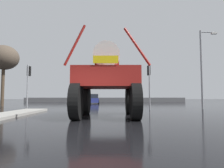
{
  "coord_description": "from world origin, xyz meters",
  "views": [
    {
      "loc": [
        0.98,
        -6.7,
        1.12
      ],
      "look_at": [
        1.12,
        5.39,
        1.92
      ],
      "focal_mm": 30.54,
      "sensor_mm": 36.0,
      "label": 1
    }
  ],
  "objects": [
    {
      "name": "roadside_barrier",
      "position": [
        0.0,
        32.33,
        0.45
      ],
      "size": [
        32.93,
        0.24,
        0.9
      ],
      "primitive_type": "cube",
      "color": "#59595B",
      "rests_on": "ground"
    },
    {
      "name": "traffic_signal_near_left",
      "position": [
        -6.08,
        9.84,
        2.82
      ],
      "size": [
        0.24,
        0.54,
        3.86
      ],
      "color": "gray",
      "rests_on": "ground"
    },
    {
      "name": "median_island",
      "position": [
        -4.91,
        3.75,
        0.07
      ],
      "size": [
        1.71,
        10.16,
        0.15
      ],
      "primitive_type": "cube",
      "color": "#9E9B93",
      "rests_on": "ground"
    },
    {
      "name": "bare_tree_left",
      "position": [
        -11.56,
        15.69,
        5.67
      ],
      "size": [
        3.39,
        3.39,
        7.18
      ],
      "color": "#473828",
      "rests_on": "ground"
    },
    {
      "name": "sedan_ahead",
      "position": [
        -1.67,
        23.87,
        0.71
      ],
      "size": [
        2.11,
        4.21,
        1.52
      ],
      "rotation": [
        0.0,
        0.0,
        1.64
      ],
      "color": "navy",
      "rests_on": "ground"
    },
    {
      "name": "streetlight_near_right",
      "position": [
        9.46,
        10.39,
        4.01
      ],
      "size": [
        1.6,
        0.24,
        7.21
      ],
      "color": "gray",
      "rests_on": "ground"
    },
    {
      "name": "ground_plane",
      "position": [
        0.0,
        18.0,
        0.0
      ],
      "size": [
        120.0,
        120.0,
        0.0
      ],
      "primitive_type": "plane",
      "color": "black"
    },
    {
      "name": "oversize_sprayer",
      "position": [
        0.82,
        4.02,
        2.01
      ],
      "size": [
        4.19,
        5.07,
        4.59
      ],
      "rotation": [
        0.0,
        0.0,
        1.55
      ],
      "color": "black",
      "rests_on": "ground"
    },
    {
      "name": "traffic_signal_near_right",
      "position": [
        4.42,
        9.84,
        2.87
      ],
      "size": [
        0.24,
        0.54,
        3.93
      ],
      "color": "gray",
      "rests_on": "ground"
    }
  ]
}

